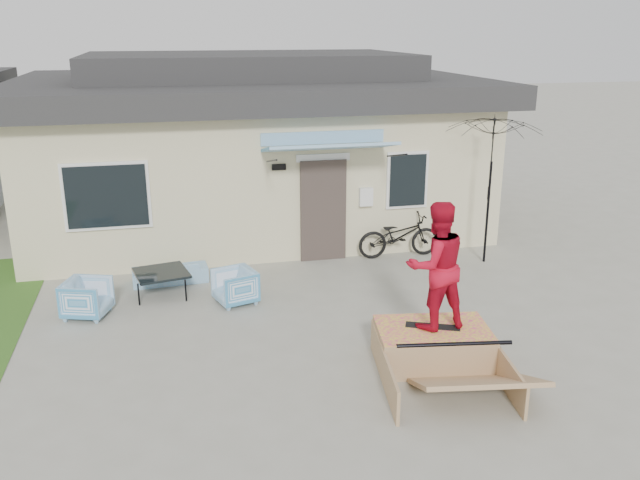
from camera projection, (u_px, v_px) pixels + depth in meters
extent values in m
plane|color=gray|center=(329.00, 364.00, 9.63)|extent=(90.00, 90.00, 0.00)
cube|color=beige|center=(251.00, 160.00, 16.59)|extent=(10.00, 7.00, 3.00)
cube|color=#272728|center=(248.00, 88.00, 16.06)|extent=(10.80, 7.80, 0.50)
cube|color=#272728|center=(248.00, 64.00, 15.89)|extent=(7.50, 4.50, 0.60)
cube|color=#423630|center=(323.00, 211.00, 13.66)|extent=(0.95, 0.08, 2.10)
cube|color=white|center=(107.00, 196.00, 12.58)|extent=(1.60, 0.06, 1.30)
cube|color=white|center=(407.00, 180.00, 13.90)|extent=(0.90, 0.06, 1.20)
cube|color=teal|center=(330.00, 147.00, 12.77)|extent=(2.50, 1.09, 0.29)
imported|color=teal|center=(170.00, 268.00, 12.66)|extent=(1.42, 0.49, 0.55)
imported|color=teal|center=(87.00, 296.00, 11.13)|extent=(0.83, 0.86, 0.71)
imported|color=teal|center=(235.00, 285.00, 11.67)|extent=(0.78, 0.81, 0.68)
cube|color=black|center=(162.00, 283.00, 12.06)|extent=(1.06, 1.06, 0.44)
imported|color=black|center=(399.00, 231.00, 13.99)|extent=(1.76, 0.63, 1.12)
cylinder|color=black|center=(488.00, 213.00, 13.53)|extent=(0.05, 0.05, 2.10)
imported|color=black|center=(490.00, 179.00, 13.32)|extent=(2.41, 2.34, 0.90)
cube|color=black|center=(433.00, 326.00, 9.57)|extent=(0.79, 0.49, 0.05)
imported|color=red|center=(436.00, 264.00, 9.28)|extent=(0.96, 0.78, 1.84)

